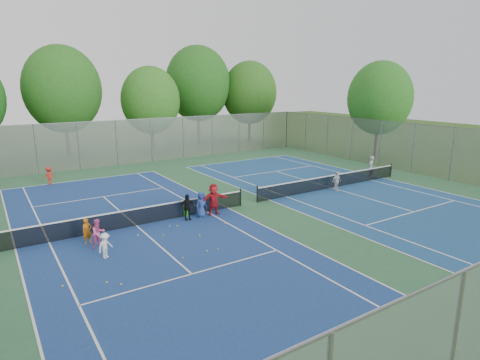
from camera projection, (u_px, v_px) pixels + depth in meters
name	position (u px, v px, depth m)	size (l,w,h in m)	color
ground	(249.00, 204.00, 24.28)	(120.00, 120.00, 0.00)	#2A4A17
court_pad	(249.00, 204.00, 24.27)	(32.00, 32.00, 0.01)	#2D5F3A
court_left	(136.00, 226.00, 20.57)	(10.97, 23.77, 0.01)	navy
court_right	(332.00, 188.00, 27.97)	(10.97, 23.77, 0.01)	navy
net_left	(136.00, 217.00, 20.47)	(12.87, 0.10, 0.91)	black
net_right	(332.00, 182.00, 27.87)	(12.87, 0.10, 0.91)	black
fence_north	(151.00, 140.00, 36.85)	(32.00, 0.10, 4.00)	gray
fence_east	(413.00, 149.00, 32.26)	(32.00, 0.10, 4.00)	gray
tree_nl	(63.00, 89.00, 38.31)	(7.20, 7.20, 10.69)	#443326
tree_nc	(151.00, 100.00, 41.18)	(6.00, 6.00, 8.85)	#443326
tree_nr	(198.00, 84.00, 46.94)	(7.60, 7.60, 11.42)	#443326
tree_ne	(250.00, 93.00, 48.73)	(6.60, 6.60, 9.77)	#443326
tree_side_e	(380.00, 98.00, 37.85)	(6.00, 6.00, 9.20)	#443326
ball_crate	(94.00, 226.00, 20.11)	(0.39, 0.39, 0.33)	blue
ball_hopper	(186.00, 211.00, 22.01)	(0.29, 0.29, 0.57)	green
student_a	(87.00, 231.00, 18.16)	(0.44, 0.29, 1.21)	orange
student_b	(98.00, 233.00, 17.77)	(0.64, 0.50, 1.32)	#E05796
student_c	(105.00, 246.00, 16.69)	(0.72, 0.41, 1.11)	white
student_d	(187.00, 207.00, 21.30)	(0.84, 0.35, 1.43)	black
student_e	(201.00, 205.00, 21.74)	(0.70, 0.46, 1.43)	navy
student_f	(214.00, 199.00, 22.11)	(1.65, 0.52, 1.77)	red
child_far_baseline	(49.00, 176.00, 28.78)	(0.85, 0.49, 1.31)	red
instructor	(371.00, 167.00, 30.51)	(0.64, 0.42, 1.76)	#939396
teen_court_b	(336.00, 181.00, 27.04)	(0.79, 0.33, 1.36)	silver
tennis_ball_0	(177.00, 226.00, 20.46)	(0.07, 0.07, 0.07)	#D6F037
tennis_ball_1	(107.00, 283.00, 14.66)	(0.07, 0.07, 0.07)	#D4EB36
tennis_ball_2	(200.00, 236.00, 19.15)	(0.07, 0.07, 0.07)	#CDED37
tennis_ball_3	(121.00, 285.00, 14.51)	(0.07, 0.07, 0.07)	#D4EA36
tennis_ball_4	(62.00, 286.00, 14.39)	(0.07, 0.07, 0.07)	gold
tennis_ball_5	(207.00, 251.00, 17.37)	(0.07, 0.07, 0.07)	#CCEA36
tennis_ball_6	(163.00, 236.00, 19.15)	(0.07, 0.07, 0.07)	#9EC12C
tennis_ball_7	(183.00, 258.00, 16.72)	(0.07, 0.07, 0.07)	#B3D932
tennis_ball_8	(225.00, 224.00, 20.82)	(0.07, 0.07, 0.07)	#BCD230
tennis_ball_9	(169.00, 226.00, 20.41)	(0.07, 0.07, 0.07)	#C6E635
tennis_ball_10	(218.00, 250.00, 17.55)	(0.07, 0.07, 0.07)	gold
tennis_ball_11	(138.00, 236.00, 19.18)	(0.07, 0.07, 0.07)	#CBF037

